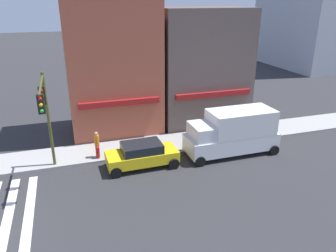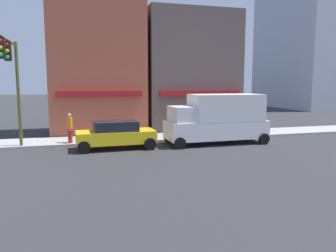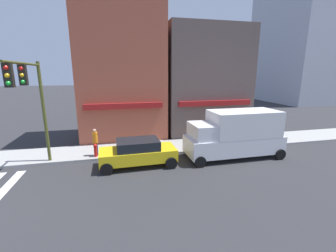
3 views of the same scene
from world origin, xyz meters
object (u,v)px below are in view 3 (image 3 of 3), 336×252
Objects in this scene: traffic_signal at (32,94)px; pedestrian_orange_vest at (95,142)px; fire_hydrant at (95,150)px; box_truck_white at (235,133)px; sedan_yellow at (138,152)px.

pedestrian_orange_vest is (2.71, 1.80, -3.26)m from traffic_signal.
pedestrian_orange_vest is 0.50m from fire_hydrant.
box_truck_white is 8.99m from pedestrian_orange_vest.
pedestrian_orange_vest is at bearing 167.36° from box_truck_white.
traffic_signal is at bearing -149.28° from fire_hydrant.
traffic_signal is 6.29m from sedan_yellow.
box_truck_white reaches higher than pedestrian_orange_vest.
traffic_signal reaches higher than pedestrian_orange_vest.
pedestrian_orange_vest is at bearing 33.64° from traffic_signal.
box_truck_white is (6.25, -0.00, 0.75)m from sedan_yellow.
pedestrian_orange_vest is at bearing 85.94° from fire_hydrant.
traffic_signal is at bearing 158.42° from pedestrian_orange_vest.
box_truck_white is 9.01m from fire_hydrant.
sedan_yellow is at bearing -1.09° from traffic_signal.
sedan_yellow is (5.23, -0.10, -3.49)m from traffic_signal.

